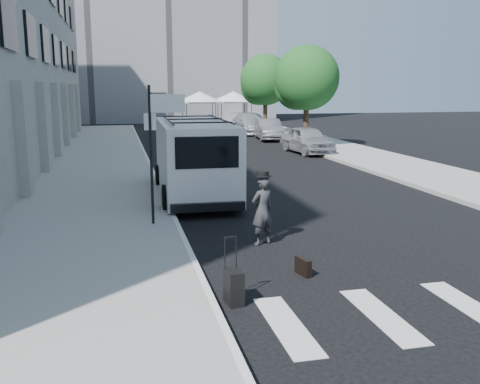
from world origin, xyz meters
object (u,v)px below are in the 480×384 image
parked_car_b (269,129)px  parked_car_c (251,124)px  parked_car_a (307,140)px  businessman (262,211)px  briefcase (303,267)px  suitcase (234,287)px  cargo_van (194,158)px

parked_car_b → parked_car_c: (0.00, 5.04, 0.08)m
parked_car_a → parked_car_c: parked_car_c is taller
businessman → parked_car_c: 29.87m
briefcase → suitcase: suitcase is taller
businessman → parked_car_b: bearing=-128.0°
cargo_van → parked_car_b: 19.73m
briefcase → parked_car_c: (6.80, 31.21, 0.63)m
cargo_van → parked_car_a: 12.98m
briefcase → parked_car_b: bearing=62.5°
cargo_van → parked_car_a: size_ratio=1.54×
briefcase → parked_car_a: (6.80, 18.43, 0.57)m
cargo_van → parked_car_a: cargo_van is taller
suitcase → parked_car_c: parked_car_c is taller
businessman → cargo_van: 5.94m
parked_car_b → businessman: bearing=-100.0°
cargo_van → briefcase: bearing=-81.6°
suitcase → briefcase: bearing=27.8°
parked_car_a → parked_car_b: (0.00, 7.74, -0.02)m
parked_car_b → parked_car_c: size_ratio=0.80×
parked_car_a → parked_car_c: (0.00, 12.78, 0.05)m
suitcase → parked_car_c: size_ratio=0.21×
parked_car_a → parked_car_b: size_ratio=1.00×
businessman → briefcase: bearing=74.3°
suitcase → cargo_van: bearing=80.1°
suitcase → parked_car_b: (8.41, 27.24, 0.42)m
briefcase → cargo_van: 8.18m
parked_car_a → parked_car_b: parked_car_a is taller
cargo_van → parked_car_c: bearing=72.9°
businessman → cargo_van: size_ratio=0.24×
parked_car_a → parked_car_b: bearing=85.7°
briefcase → parked_car_a: parked_car_a is taller
suitcase → parked_car_c: bearing=69.5°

